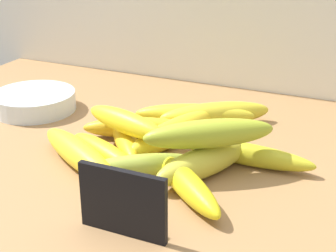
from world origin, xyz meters
The scene contains 16 objects.
counter_top centered at (0.00, 0.00, 1.50)cm, with size 110.00×76.00×3.00cm, color #997045.
chalkboard_sign centered at (5.87, -18.45, 6.86)cm, with size 11.00×1.80×8.40cm.
fruit_bowl centered at (-28.73, 9.87, 4.75)cm, with size 15.36×15.36×3.50cm, color silver.
banana_0 centered at (1.34, 6.69, 5.10)cm, with size 20.58×4.21×4.21cm, color yellow.
banana_1 centered at (-5.48, 6.66, 4.73)cm, with size 17.61×3.46×3.46cm, color gold.
banana_2 centered at (1.54, 15.27, 4.97)cm, with size 20.81×3.94×3.94cm, color gold.
banana_3 centered at (9.30, -7.51, 4.79)cm, with size 17.73×3.57×3.57cm, color yellow.
banana_4 centered at (4.82, 16.72, 5.11)cm, with size 19.87×4.22×4.22cm, color gold.
banana_5 centered at (13.83, 4.54, 4.66)cm, with size 20.75×3.32×3.32cm, color gold.
banana_6 centered at (1.54, -5.45, 4.75)cm, with size 17.14×3.49×3.49cm, color #9EAE38.
banana_7 centered at (9.48, -1.35, 5.20)cm, with size 17.49×4.40×4.40cm, color gold.
banana_8 centered at (-8.19, -6.31, 5.02)cm, with size 20.79×4.04×4.04cm, color yellow.
banana_9 centered at (-5.61, -3.58, 4.64)cm, with size 15.99×3.27×3.27cm, color yellow.
banana_10 centered at (-5.22, 2.23, 4.70)cm, with size 16.58×3.39×3.39cm, color yellow.
banana_11 centered at (9.93, -0.83, 9.43)cm, with size 18.72×4.07×4.07cm, color #A1B229.
banana_12 centered at (-4.15, 0.74, 8.16)cm, with size 16.05×3.53×3.53cm, color yellow.
Camera 1 is at (31.39, -62.75, 38.34)cm, focal length 55.06 mm.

